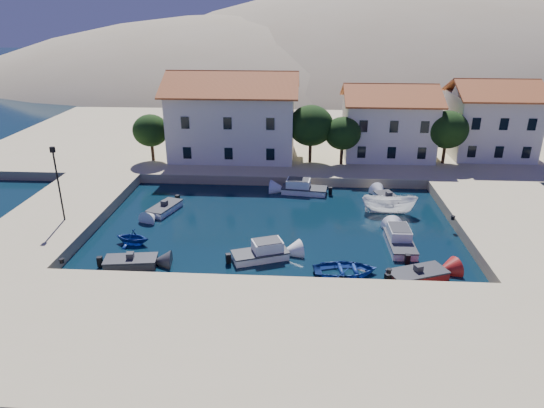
{
  "coord_description": "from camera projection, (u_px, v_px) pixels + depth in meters",
  "views": [
    {
      "loc": [
        2.01,
        -27.62,
        17.35
      ],
      "look_at": [
        -0.36,
        10.04,
        2.0
      ],
      "focal_mm": 32.0,
      "sensor_mm": 36.0,
      "label": 1
    }
  ],
  "objects": [
    {
      "name": "lamppost",
      "position": [
        57.0,
        177.0,
        38.81
      ],
      "size": [
        0.35,
        0.25,
        6.22
      ],
      "color": "black",
      "rests_on": "quay_west"
    },
    {
      "name": "quay_north",
      "position": [
        302.0,
        139.0,
        67.02
      ],
      "size": [
        80.0,
        36.0,
        1.0
      ],
      "primitive_type": "cube",
      "color": "#C7B788",
      "rests_on": "ground"
    },
    {
      "name": "quay_east",
      "position": [
        523.0,
        227.0,
        40.06
      ],
      "size": [
        11.0,
        20.0,
        1.0
      ],
      "primitive_type": "cube",
      "color": "#C7B788",
      "rests_on": "ground"
    },
    {
      "name": "motorboat_red_se",
      "position": [
        418.0,
        275.0,
        33.26
      ],
      "size": [
        4.41,
        3.17,
        1.25
      ],
      "rotation": [
        0.0,
        0.0,
        0.38
      ],
      "color": "maroon",
      "rests_on": "ground"
    },
    {
      "name": "quay_west",
      "position": [
        60.0,
        215.0,
        42.35
      ],
      "size": [
        8.0,
        20.0,
        1.0
      ],
      "primitive_type": "cube",
      "color": "#C7B788",
      "rests_on": "ground"
    },
    {
      "name": "cabin_cruiser_south",
      "position": [
        260.0,
        253.0,
        35.82
      ],
      "size": [
        4.46,
        3.1,
        1.6
      ],
      "rotation": [
        0.0,
        0.0,
        0.36
      ],
      "color": "white",
      "rests_on": "ground"
    },
    {
      "name": "building_left",
      "position": [
        233.0,
        113.0,
        56.19
      ],
      "size": [
        14.7,
        9.45,
        9.7
      ],
      "color": "white",
      "rests_on": "quay_north"
    },
    {
      "name": "hills",
      "position": [
        360.0,
        145.0,
        154.1
      ],
      "size": [
        254.0,
        176.0,
        99.0
      ],
      "color": "tan",
      "rests_on": "ground"
    },
    {
      "name": "quay_south",
      "position": [
        260.0,
        340.0,
        26.46
      ],
      "size": [
        52.0,
        12.0,
        1.0
      ],
      "primitive_type": "cube",
      "color": "#C7B788",
      "rests_on": "ground"
    },
    {
      "name": "cabin_cruiser_east",
      "position": [
        400.0,
        242.0,
        37.57
      ],
      "size": [
        1.95,
        4.67,
        1.6
      ],
      "rotation": [
        0.0,
        0.0,
        1.59
      ],
      "color": "white",
      "rests_on": "ground"
    },
    {
      "name": "rowboat_south",
      "position": [
        345.0,
        274.0,
        33.98
      ],
      "size": [
        4.83,
        3.72,
        0.93
      ],
      "primitive_type": "imported",
      "rotation": [
        0.0,
        0.0,
        1.69
      ],
      "color": "navy",
      "rests_on": "ground"
    },
    {
      "name": "ground",
      "position": [
        268.0,
        289.0,
        32.19
      ],
      "size": [
        400.0,
        400.0,
        0.0
      ],
      "primitive_type": "plane",
      "color": "black",
      "rests_on": "ground"
    },
    {
      "name": "bollards",
      "position": [
        310.0,
        248.0,
        35.17
      ],
      "size": [
        29.36,
        9.56,
        0.3
      ],
      "color": "black",
      "rests_on": "ground"
    },
    {
      "name": "rowboat_west",
      "position": [
        133.0,
        244.0,
        38.33
      ],
      "size": [
        3.13,
        2.83,
        1.45
      ],
      "primitive_type": "imported",
      "rotation": [
        0.0,
        0.0,
        -1.75
      ],
      "color": "navy",
      "rests_on": "ground"
    },
    {
      "name": "building_right",
      "position": [
        491.0,
        117.0,
        56.47
      ],
      "size": [
        9.45,
        8.4,
        8.8
      ],
      "color": "white",
      "rests_on": "quay_north"
    },
    {
      "name": "boat_east",
      "position": [
        388.0,
        213.0,
        44.0
      ],
      "size": [
        5.05,
        2.3,
        1.89
      ],
      "primitive_type": "imported",
      "rotation": [
        0.0,
        0.0,
        1.48
      ],
      "color": "white",
      "rests_on": "ground"
    },
    {
      "name": "cabin_cruiser_north",
      "position": [
        304.0,
        189.0,
        48.57
      ],
      "size": [
        4.66,
        2.42,
        1.6
      ],
      "rotation": [
        0.0,
        0.0,
        3.02
      ],
      "color": "white",
      "rests_on": "ground"
    },
    {
      "name": "motorboat_grey_sw",
      "position": [
        131.0,
        262.0,
        34.94
      ],
      "size": [
        3.91,
        2.15,
        1.25
      ],
      "rotation": [
        0.0,
        0.0,
        0.14
      ],
      "color": "#333438",
      "rests_on": "ground"
    },
    {
      "name": "trees",
      "position": [
        325.0,
        129.0,
        53.64
      ],
      "size": [
        37.3,
        5.3,
        6.45
      ],
      "color": "#382314",
      "rests_on": "quay_north"
    },
    {
      "name": "motorboat_white_west",
      "position": [
        165.0,
        208.0,
        44.29
      ],
      "size": [
        2.72,
        4.07,
        1.25
      ],
      "rotation": [
        0.0,
        0.0,
        -1.88
      ],
      "color": "white",
      "rests_on": "ground"
    },
    {
      "name": "building_mid",
      "position": [
        388.0,
        120.0,
        56.34
      ],
      "size": [
        10.5,
        8.4,
        8.3
      ],
      "color": "white",
      "rests_on": "quay_north"
    },
    {
      "name": "motorboat_white_ne",
      "position": [
        388.0,
        199.0,
        46.34
      ],
      "size": [
        2.66,
        3.91,
        1.25
      ],
      "rotation": [
        0.0,
        0.0,
        1.87
      ],
      "color": "white",
      "rests_on": "ground"
    }
  ]
}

